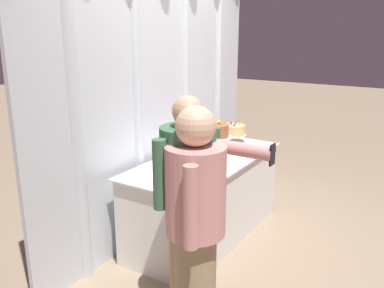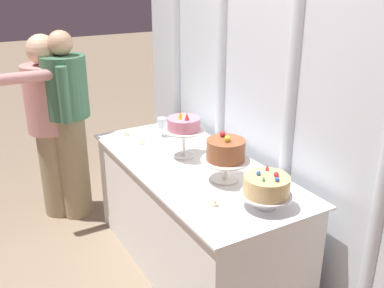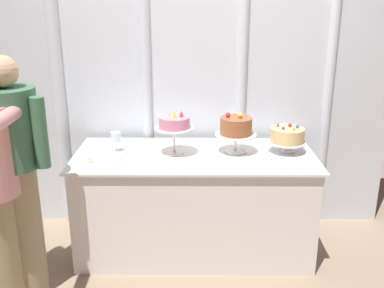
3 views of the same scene
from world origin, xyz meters
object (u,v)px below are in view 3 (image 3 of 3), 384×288
cake_display_center (236,128)px  tealight_far_left (90,161)px  cake_display_rightmost (287,136)px  tealight_near_right (271,161)px  cake_display_leftmost (174,125)px  tealight_near_left (122,160)px  wine_glass (116,138)px  guest_man_dark_suit (15,172)px  cake_table (194,202)px

cake_display_center → tealight_far_left: size_ratio=7.15×
cake_display_rightmost → tealight_near_right: bearing=-122.3°
cake_display_leftmost → tealight_far_left: bearing=-161.8°
tealight_near_left → tealight_far_left: bearing=-170.9°
cake_display_center → cake_display_rightmost: cake_display_center is taller
cake_display_center → wine_glass: bearing=179.4°
tealight_near_left → guest_man_dark_suit: guest_man_dark_suit is taller
cake_display_center → tealight_near_left: size_ratio=5.96×
cake_display_center → guest_man_dark_suit: 1.53m
cake_table → tealight_near_right: tealight_near_right is taller
tealight_near_left → cake_table: bearing=15.8°
cake_display_rightmost → guest_man_dark_suit: bearing=-162.1°
wine_glass → guest_man_dark_suit: 0.78m
cake_table → cake_display_leftmost: 0.63m
wine_glass → guest_man_dark_suit: (-0.53, -0.58, -0.04)m
tealight_near_left → guest_man_dark_suit: (-0.60, -0.37, 0.06)m
cake_display_rightmost → wine_glass: (-1.26, -0.00, -0.02)m
wine_glass → guest_man_dark_suit: guest_man_dark_suit is taller
tealight_near_right → cake_display_center: bearing=136.6°
cake_display_leftmost → guest_man_dark_suit: 1.11m
cake_table → guest_man_dark_suit: size_ratio=1.12×
tealight_near_right → tealight_far_left: bearing=-179.6°
cake_display_center → tealight_near_right: size_ratio=7.96×
cake_display_center → cake_display_leftmost: bearing=-175.1°
cake_display_rightmost → tealight_far_left: cake_display_rightmost is taller
cake_display_leftmost → wine_glass: 0.45m
tealight_far_left → guest_man_dark_suit: bearing=-138.5°
cake_display_rightmost → cake_display_leftmost: bearing=-176.7°
cake_display_leftmost → cake_display_rightmost: (0.83, 0.05, -0.10)m
tealight_near_right → cake_table: bearing=162.3°
cake_display_leftmost → tealight_near_right: (0.68, -0.18, -0.21)m
cake_display_leftmost → wine_glass: (-0.43, 0.05, -0.12)m
tealight_far_left → tealight_near_right: (1.26, 0.01, -0.00)m
tealight_near_right → guest_man_dark_suit: guest_man_dark_suit is taller
cake_display_center → cake_display_rightmost: size_ratio=1.07×
cake_display_leftmost → cake_display_center: cake_display_leftmost is taller
cake_display_center → tealight_near_left: cake_display_center is taller
cake_display_leftmost → cake_display_rightmost: bearing=3.3°
cake_display_leftmost → cake_display_center: 0.45m
cake_display_leftmost → tealight_near_left: size_ratio=6.52×
tealight_near_right → guest_man_dark_suit: (-1.65, -0.35, 0.06)m
tealight_near_right → tealight_near_left: bearing=178.6°
tealight_far_left → guest_man_dark_suit: (-0.38, -0.34, 0.06)m
cake_table → tealight_near_left: size_ratio=34.78×
cake_table → tealight_near_right: bearing=-17.7°
cake_table → cake_display_center: cake_display_center is taller
tealight_near_left → tealight_near_right: bearing=-1.4°
cake_display_rightmost → guest_man_dark_suit: 1.88m
tealight_near_right → cake_display_leftmost: bearing=165.0°
cake_display_center → wine_glass: size_ratio=2.04×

